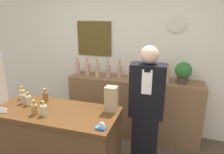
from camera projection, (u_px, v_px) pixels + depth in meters
name	position (u px, v px, depth m)	size (l,w,h in m)	color
back_wall	(124.00, 54.00, 3.37)	(5.20, 0.09, 2.70)	silver
back_shelf	(133.00, 108.00, 3.32)	(2.13, 0.41, 1.00)	brown
display_counter	(58.00, 147.00, 2.36)	(1.42, 0.62, 0.95)	#4C331E
shopkeeper	(146.00, 111.00, 2.50)	(0.41, 0.26, 1.64)	black
potted_plant	(183.00, 72.00, 2.92)	(0.24, 0.24, 0.32)	#4C3D2D
paper_bag	(111.00, 99.00, 2.18)	(0.13, 0.11, 0.28)	tan
tape_dispenser	(101.00, 127.00, 1.85)	(0.09, 0.06, 0.07)	#2D66A8
price_card_left	(4.00, 110.00, 2.16)	(0.09, 0.02, 0.06)	white
counter_bottle_0	(23.00, 94.00, 2.53)	(0.07, 0.07, 0.16)	tan
counter_bottle_1	(23.00, 99.00, 2.39)	(0.07, 0.07, 0.16)	tan
counter_bottle_2	(28.00, 100.00, 2.34)	(0.07, 0.07, 0.16)	tan
counter_bottle_3	(45.00, 96.00, 2.45)	(0.07, 0.07, 0.16)	brown
counter_bottle_4	(34.00, 109.00, 2.12)	(0.07, 0.07, 0.16)	olive
counter_bottle_5	(44.00, 110.00, 2.09)	(0.07, 0.07, 0.16)	tan
shelf_bottle_0	(78.00, 68.00, 3.42)	(0.08, 0.08, 0.29)	tan
shelf_bottle_1	(88.00, 69.00, 3.37)	(0.08, 0.08, 0.29)	tan
shelf_bottle_2	(97.00, 70.00, 3.29)	(0.08, 0.08, 0.29)	tan
shelf_bottle_3	(108.00, 71.00, 3.24)	(0.08, 0.08, 0.29)	tan
shelf_bottle_4	(120.00, 71.00, 3.22)	(0.08, 0.08, 0.29)	tan
shelf_bottle_5	(131.00, 72.00, 3.16)	(0.08, 0.08, 0.29)	tan
shelf_bottle_6	(143.00, 73.00, 3.09)	(0.08, 0.08, 0.29)	tan
shelf_bottle_7	(155.00, 74.00, 3.05)	(0.08, 0.08, 0.29)	tan
shelf_bottle_8	(167.00, 75.00, 3.00)	(0.08, 0.08, 0.29)	tan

